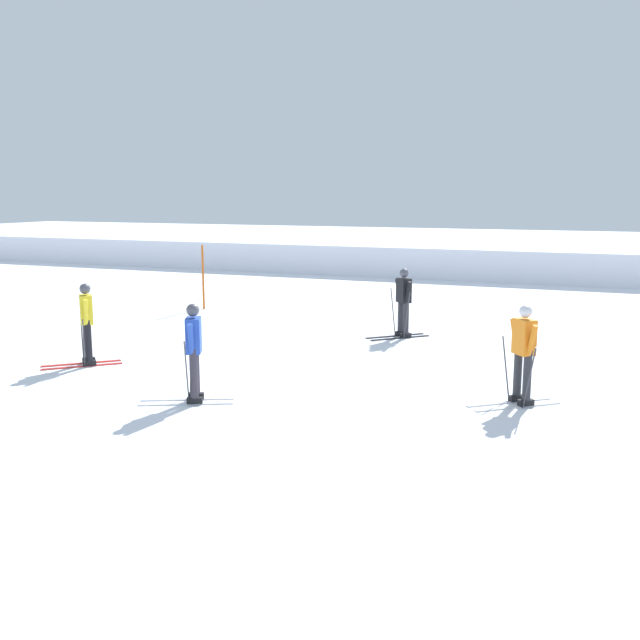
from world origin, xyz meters
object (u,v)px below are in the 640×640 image
at_px(skier_orange, 523,352).
at_px(skier_black, 403,301).
at_px(trail_marker_pole, 203,277).
at_px(skier_yellow, 86,322).
at_px(skier_blue, 193,350).

relative_size(skier_orange, skier_black, 1.00).
height_order(skier_black, trail_marker_pole, trail_marker_pole).
distance_m(skier_black, trail_marker_pole, 7.12).
bearing_deg(skier_black, skier_yellow, -135.28).
height_order(skier_orange, skier_black, same).
bearing_deg(skier_orange, skier_yellow, -177.31).
bearing_deg(skier_black, skier_blue, -105.05).
height_order(skier_blue, trail_marker_pole, trail_marker_pole).
bearing_deg(trail_marker_pole, skier_orange, -33.63).
height_order(skier_yellow, skier_blue, same).
bearing_deg(skier_yellow, skier_black, 44.72).
bearing_deg(skier_blue, skier_orange, 20.31).
xyz_separation_m(skier_orange, skier_yellow, (-8.70, -0.41, -0.00)).
bearing_deg(skier_blue, skier_black, 74.95).
relative_size(skier_blue, trail_marker_pole, 0.87).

